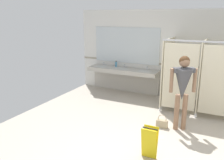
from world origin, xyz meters
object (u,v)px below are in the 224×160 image
(person_standing, at_px, (183,84))
(handbag, at_px, (162,123))
(soap_dispenser, at_px, (116,64))
(wet_floor_sign, at_px, (149,142))

(person_standing, height_order, handbag, person_standing)
(person_standing, bearing_deg, handbag, -165.71)
(soap_dispenser, distance_m, wet_floor_sign, 4.22)
(wet_floor_sign, bearing_deg, soap_dispenser, 123.89)
(handbag, xyz_separation_m, soap_dispenser, (-2.22, 2.15, 0.83))
(person_standing, xyz_separation_m, handbag, (-0.39, -0.10, -0.99))
(soap_dispenser, bearing_deg, person_standing, -38.20)
(handbag, xyz_separation_m, wet_floor_sign, (0.11, -1.32, 0.21))
(person_standing, xyz_separation_m, wet_floor_sign, (-0.28, -1.41, -0.78))
(handbag, height_order, wet_floor_sign, wet_floor_sign)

